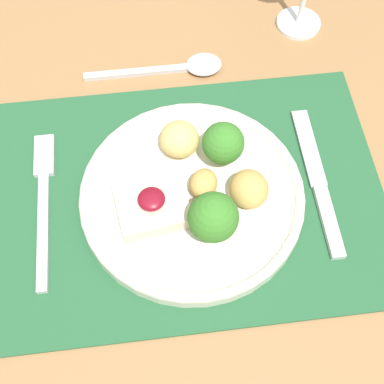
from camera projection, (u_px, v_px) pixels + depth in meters
ground_plane at (189, 345)px, 1.31m from camera, size 8.00×8.00×0.00m
dining_table at (186, 226)px, 0.71m from camera, size 1.32×1.22×0.76m
placemat at (185, 195)px, 0.64m from camera, size 0.47×0.33×0.00m
dinner_plate at (194, 192)px, 0.62m from camera, size 0.26×0.26×0.08m
fork at (44, 196)px, 0.63m from camera, size 0.02×0.21×0.01m
knife at (320, 189)px, 0.64m from camera, size 0.02×0.21×0.01m
spoon at (187, 66)px, 0.73m from camera, size 0.19×0.04×0.01m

